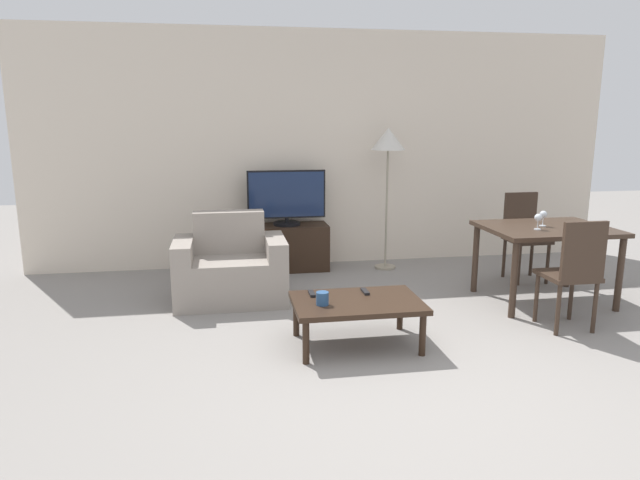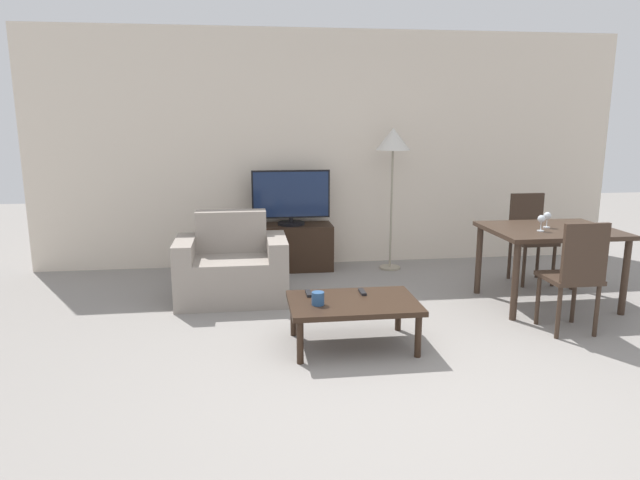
{
  "view_description": "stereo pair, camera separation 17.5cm",
  "coord_description": "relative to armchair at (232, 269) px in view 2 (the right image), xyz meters",
  "views": [
    {
      "loc": [
        -1.2,
        -3.2,
        1.72
      ],
      "look_at": [
        -0.37,
        1.7,
        0.65
      ],
      "focal_mm": 32.0,
      "sensor_mm": 36.0,
      "label": 1
    },
    {
      "loc": [
        -1.03,
        -3.22,
        1.72
      ],
      "look_at": [
        -0.37,
        1.7,
        0.65
      ],
      "focal_mm": 32.0,
      "sensor_mm": 36.0,
      "label": 2
    }
  ],
  "objects": [
    {
      "name": "tv_stand",
      "position": [
        0.66,
        1.04,
        -0.04
      ],
      "size": [
        0.93,
        0.42,
        0.52
      ],
      "color": "black",
      "rests_on": "ground_plane"
    },
    {
      "name": "wine_glass_left",
      "position": [
        2.9,
        -0.49,
        0.52
      ],
      "size": [
        0.07,
        0.07,
        0.15
      ],
      "color": "silver",
      "rests_on": "dining_table"
    },
    {
      "name": "remote_primary",
      "position": [
        0.62,
        -1.09,
        0.07
      ],
      "size": [
        0.04,
        0.15,
        0.02
      ],
      "color": "black",
      "rests_on": "coffee_table"
    },
    {
      "name": "remote_secondary",
      "position": [
        1.04,
        -1.11,
        0.07
      ],
      "size": [
        0.04,
        0.15,
        0.02
      ],
      "color": "black",
      "rests_on": "coffee_table"
    },
    {
      "name": "tv",
      "position": [
        0.66,
        1.03,
        0.53
      ],
      "size": [
        0.88,
        0.31,
        0.62
      ],
      "color": "black",
      "rests_on": "tv_stand"
    },
    {
      "name": "dining_table",
      "position": [
        2.93,
        -0.52,
        0.33
      ],
      "size": [
        1.14,
        0.9,
        0.72
      ],
      "color": "#38281E",
      "rests_on": "ground_plane"
    },
    {
      "name": "wine_glass_center",
      "position": [
        2.76,
        -0.64,
        0.52
      ],
      "size": [
        0.07,
        0.07,
        0.15
      ],
      "color": "silver",
      "rests_on": "dining_table"
    },
    {
      "name": "ground_plane",
      "position": [
        1.17,
        -2.12,
        -0.3
      ],
      "size": [
        18.0,
        18.0,
        0.0
      ],
      "primitive_type": "plane",
      "color": "gray"
    },
    {
      "name": "cup_white_near",
      "position": [
        0.66,
        -1.35,
        0.11
      ],
      "size": [
        0.09,
        0.09,
        0.1
      ],
      "color": "navy",
      "rests_on": "coffee_table"
    },
    {
      "name": "coffee_table",
      "position": [
        0.93,
        -1.29,
        0.02
      ],
      "size": [
        0.97,
        0.65,
        0.36
      ],
      "color": "black",
      "rests_on": "ground_plane"
    },
    {
      "name": "dining_chair_far",
      "position": [
        3.13,
        0.24,
        0.22
      ],
      "size": [
        0.4,
        0.4,
        0.93
      ],
      "color": "#38281E",
      "rests_on": "ground_plane"
    },
    {
      "name": "floor_lamp",
      "position": [
        1.79,
        0.91,
        1.12
      ],
      "size": [
        0.39,
        0.39,
        1.61
      ],
      "color": "gray",
      "rests_on": "ground_plane"
    },
    {
      "name": "wall_back",
      "position": [
        1.17,
        1.31,
        1.05
      ],
      "size": [
        6.88,
        0.06,
        2.7
      ],
      "color": "beige",
      "rests_on": "ground_plane"
    },
    {
      "name": "armchair",
      "position": [
        0.0,
        0.0,
        0.0
      ],
      "size": [
        1.04,
        0.7,
        0.83
      ],
      "color": "gray",
      "rests_on": "ground_plane"
    },
    {
      "name": "dining_chair_near",
      "position": [
        2.73,
        -1.28,
        0.22
      ],
      "size": [
        0.4,
        0.4,
        0.93
      ],
      "color": "#38281E",
      "rests_on": "ground_plane"
    }
  ]
}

